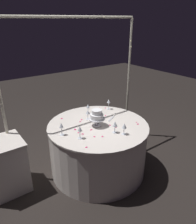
% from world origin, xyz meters
% --- Properties ---
extents(ground_plane, '(12.00, 12.00, 0.00)m').
position_xyz_m(ground_plane, '(0.00, 0.00, 0.00)').
color(ground_plane, black).
extents(decorative_arch, '(2.15, 0.06, 2.09)m').
position_xyz_m(decorative_arch, '(-0.00, 0.55, 1.39)').
color(decorative_arch, '#B7B29E').
rests_on(decorative_arch, ground).
extents(main_table, '(1.37, 1.37, 0.73)m').
position_xyz_m(main_table, '(0.00, 0.00, 0.37)').
color(main_table, silver).
rests_on(main_table, ground).
extents(side_table, '(0.49, 0.49, 0.70)m').
position_xyz_m(side_table, '(-1.18, 0.36, 0.35)').
color(side_table, silver).
rests_on(side_table, ground).
extents(tiered_cake, '(0.22, 0.22, 0.23)m').
position_xyz_m(tiered_cake, '(-0.03, -0.01, 0.88)').
color(tiered_cake, silver).
rests_on(tiered_cake, main_table).
extents(wine_glass_0, '(0.06, 0.06, 0.16)m').
position_xyz_m(wine_glass_0, '(0.46, 0.35, 0.85)').
color(wine_glass_0, silver).
rests_on(wine_glass_0, main_table).
extents(wine_glass_1, '(0.06, 0.06, 0.16)m').
position_xyz_m(wine_glass_1, '(-0.53, 0.04, 0.85)').
color(wine_glass_1, silver).
rests_on(wine_glass_1, main_table).
extents(wine_glass_2, '(0.06, 0.06, 0.15)m').
position_xyz_m(wine_glass_2, '(0.11, -0.40, 0.84)').
color(wine_glass_2, silver).
rests_on(wine_glass_2, main_table).
extents(wine_glass_3, '(0.06, 0.06, 0.15)m').
position_xyz_m(wine_glass_3, '(0.10, 0.40, 0.84)').
color(wine_glass_3, silver).
rests_on(wine_glass_3, main_table).
extents(wine_glass_4, '(0.06, 0.06, 0.16)m').
position_xyz_m(wine_glass_4, '(-0.39, -0.17, 0.85)').
color(wine_glass_4, silver).
rests_on(wine_glass_4, main_table).
extents(wine_glass_5, '(0.06, 0.06, 0.16)m').
position_xyz_m(wine_glass_5, '(0.04, -0.30, 0.84)').
color(wine_glass_5, silver).
rests_on(wine_glass_5, main_table).
extents(wine_glass_6, '(0.06, 0.06, 0.14)m').
position_xyz_m(wine_glass_6, '(-0.02, 0.23, 0.83)').
color(wine_glass_6, silver).
rests_on(wine_glass_6, main_table).
extents(cake_knife, '(0.27, 0.16, 0.01)m').
position_xyz_m(cake_knife, '(0.32, 0.07, 0.73)').
color(cake_knife, silver).
rests_on(cake_knife, main_table).
extents(rose_petal_0, '(0.04, 0.03, 0.00)m').
position_xyz_m(rose_petal_0, '(0.45, -0.31, 0.73)').
color(rose_petal_0, '#C61951').
rests_on(rose_petal_0, main_table).
extents(rose_petal_1, '(0.04, 0.04, 0.00)m').
position_xyz_m(rose_petal_1, '(-0.31, -0.10, 0.73)').
color(rose_petal_1, '#C61951').
rests_on(rose_petal_1, main_table).
extents(rose_petal_2, '(0.03, 0.02, 0.00)m').
position_xyz_m(rose_petal_2, '(-0.44, -0.38, 0.73)').
color(rose_petal_2, '#C61951').
rests_on(rose_petal_2, main_table).
extents(rose_petal_3, '(0.02, 0.03, 0.00)m').
position_xyz_m(rose_petal_3, '(-0.23, -0.24, 0.73)').
color(rose_petal_3, '#C61951').
rests_on(rose_petal_3, main_table).
extents(rose_petal_4, '(0.04, 0.03, 0.00)m').
position_xyz_m(rose_petal_4, '(0.15, -0.20, 0.73)').
color(rose_petal_4, '#C61951').
rests_on(rose_petal_4, main_table).
extents(rose_petal_5, '(0.03, 0.04, 0.00)m').
position_xyz_m(rose_petal_5, '(-0.32, 0.06, 0.73)').
color(rose_petal_5, '#C61951').
rests_on(rose_petal_5, main_table).
extents(rose_petal_6, '(0.03, 0.03, 0.00)m').
position_xyz_m(rose_petal_6, '(0.44, 0.41, 0.73)').
color(rose_petal_6, '#C61951').
rests_on(rose_petal_6, main_table).
extents(rose_petal_7, '(0.05, 0.04, 0.00)m').
position_xyz_m(rose_petal_7, '(0.35, 0.46, 0.73)').
color(rose_petal_7, '#C61951').
rests_on(rose_petal_7, main_table).
extents(rose_petal_8, '(0.03, 0.03, 0.00)m').
position_xyz_m(rose_petal_8, '(0.26, 0.17, 0.73)').
color(rose_petal_8, '#C61951').
rests_on(rose_petal_8, main_table).
extents(rose_petal_9, '(0.03, 0.03, 0.00)m').
position_xyz_m(rose_petal_9, '(-0.15, 0.22, 0.73)').
color(rose_petal_9, '#C61951').
rests_on(rose_petal_9, main_table).
extents(rose_petal_10, '(0.04, 0.03, 0.00)m').
position_xyz_m(rose_petal_10, '(-0.15, -0.30, 0.73)').
color(rose_petal_10, '#C61951').
rests_on(rose_petal_10, main_table).
extents(rose_petal_11, '(0.04, 0.04, 0.00)m').
position_xyz_m(rose_petal_11, '(-0.10, 0.26, 0.73)').
color(rose_petal_11, '#C61951').
rests_on(rose_petal_11, main_table).
extents(rose_petal_12, '(0.04, 0.03, 0.00)m').
position_xyz_m(rose_petal_12, '(-0.16, -0.07, 0.73)').
color(rose_petal_12, '#C61951').
rests_on(rose_petal_12, main_table).
extents(rose_petal_13, '(0.02, 0.03, 0.00)m').
position_xyz_m(rose_petal_13, '(0.12, -0.11, 0.73)').
color(rose_petal_13, '#C61951').
rests_on(rose_petal_13, main_table).
extents(rose_petal_14, '(0.02, 0.03, 0.00)m').
position_xyz_m(rose_petal_14, '(0.47, -0.26, 0.73)').
color(rose_petal_14, '#C61951').
rests_on(rose_petal_14, main_table).
extents(rose_petal_15, '(0.04, 0.04, 0.00)m').
position_xyz_m(rose_petal_15, '(-0.31, 0.46, 0.73)').
color(rose_petal_15, '#C61951').
rests_on(rose_petal_15, main_table).
extents(rose_petal_16, '(0.03, 0.03, 0.00)m').
position_xyz_m(rose_petal_16, '(-0.34, -0.04, 0.73)').
color(rose_petal_16, '#C61951').
rests_on(rose_petal_16, main_table).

